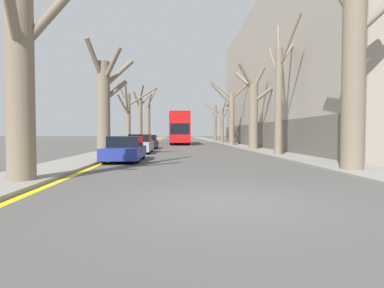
{
  "coord_description": "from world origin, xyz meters",
  "views": [
    {
      "loc": [
        -1.04,
        -6.33,
        1.5
      ],
      "look_at": [
        0.88,
        29.66,
        0.2
      ],
      "focal_mm": 28.0,
      "sensor_mm": 36.0,
      "label": 1
    }
  ],
  "objects_px": {
    "street_tree_right_3": "(231,115)",
    "parked_car_2": "(148,142)",
    "street_tree_right_1": "(279,92)",
    "parked_car_0": "(125,149)",
    "street_tree_left_2": "(128,116)",
    "street_tree_left_3": "(140,118)",
    "street_tree_left_0": "(21,48)",
    "street_tree_right_4": "(223,122)",
    "street_tree_right_2": "(253,111)",
    "double_decker_bus": "(179,127)",
    "street_tree_right_0": "(355,71)",
    "street_tree_right_5": "(215,121)",
    "street_tree_left_1": "(104,103)",
    "parked_car_1": "(140,144)",
    "street_tree_left_4": "(148,120)"
  },
  "relations": [
    {
      "from": "street_tree_left_4",
      "to": "street_tree_left_0",
      "type": "bearing_deg",
      "value": -89.75
    },
    {
      "from": "street_tree_left_2",
      "to": "street_tree_right_1",
      "type": "bearing_deg",
      "value": -41.89
    },
    {
      "from": "street_tree_right_0",
      "to": "parked_car_1",
      "type": "xyz_separation_m",
      "value": [
        -9.6,
        11.91,
        -3.2
      ]
    },
    {
      "from": "street_tree_right_4",
      "to": "parked_car_1",
      "type": "xyz_separation_m",
      "value": [
        -9.46,
        -19.68,
        -2.47
      ]
    },
    {
      "from": "street_tree_left_0",
      "to": "street_tree_right_3",
      "type": "height_order",
      "value": "street_tree_left_0"
    },
    {
      "from": "street_tree_left_3",
      "to": "street_tree_right_5",
      "type": "xyz_separation_m",
      "value": [
        11.42,
        12.37,
        0.12
      ]
    },
    {
      "from": "street_tree_right_2",
      "to": "parked_car_2",
      "type": "relative_size",
      "value": 1.95
    },
    {
      "from": "street_tree_left_4",
      "to": "street_tree_right_1",
      "type": "distance_m",
      "value": 33.43
    },
    {
      "from": "street_tree_left_2",
      "to": "parked_car_0",
      "type": "distance_m",
      "value": 13.61
    },
    {
      "from": "street_tree_right_2",
      "to": "parked_car_0",
      "type": "height_order",
      "value": "street_tree_right_2"
    },
    {
      "from": "street_tree_right_0",
      "to": "street_tree_right_1",
      "type": "relative_size",
      "value": 0.89
    },
    {
      "from": "street_tree_left_3",
      "to": "street_tree_left_2",
      "type": "bearing_deg",
      "value": -89.77
    },
    {
      "from": "street_tree_left_1",
      "to": "street_tree_left_2",
      "type": "height_order",
      "value": "street_tree_left_1"
    },
    {
      "from": "street_tree_left_3",
      "to": "street_tree_right_0",
      "type": "height_order",
      "value": "street_tree_right_0"
    },
    {
      "from": "street_tree_right_2",
      "to": "parked_car_1",
      "type": "distance_m",
      "value": 10.56
    },
    {
      "from": "parked_car_1",
      "to": "street_tree_right_5",
      "type": "bearing_deg",
      "value": 71.7
    },
    {
      "from": "street_tree_left_3",
      "to": "street_tree_right_4",
      "type": "bearing_deg",
      "value": 16.74
    },
    {
      "from": "street_tree_left_0",
      "to": "street_tree_right_2",
      "type": "distance_m",
      "value": 20.74
    },
    {
      "from": "street_tree_left_2",
      "to": "street_tree_right_1",
      "type": "relative_size",
      "value": 0.7
    },
    {
      "from": "parked_car_0",
      "to": "street_tree_right_1",
      "type": "bearing_deg",
      "value": 17.36
    },
    {
      "from": "street_tree_right_4",
      "to": "street_tree_right_2",
      "type": "bearing_deg",
      "value": -89.41
    },
    {
      "from": "street_tree_left_2",
      "to": "street_tree_right_3",
      "type": "distance_m",
      "value": 12.7
    },
    {
      "from": "street_tree_left_1",
      "to": "street_tree_left_4",
      "type": "height_order",
      "value": "street_tree_left_4"
    },
    {
      "from": "street_tree_left_3",
      "to": "street_tree_right_0",
      "type": "relative_size",
      "value": 0.94
    },
    {
      "from": "street_tree_left_2",
      "to": "street_tree_left_1",
      "type": "bearing_deg",
      "value": -89.07
    },
    {
      "from": "street_tree_left_3",
      "to": "street_tree_left_4",
      "type": "xyz_separation_m",
      "value": [
        0.01,
        11.42,
        0.27
      ]
    },
    {
      "from": "street_tree_right_3",
      "to": "parked_car_2",
      "type": "bearing_deg",
      "value": -146.74
    },
    {
      "from": "street_tree_right_2",
      "to": "street_tree_right_5",
      "type": "bearing_deg",
      "value": 90.36
    },
    {
      "from": "street_tree_left_1",
      "to": "street_tree_left_3",
      "type": "bearing_deg",
      "value": 90.59
    },
    {
      "from": "street_tree_left_3",
      "to": "street_tree_left_1",
      "type": "bearing_deg",
      "value": -89.41
    },
    {
      "from": "street_tree_right_1",
      "to": "parked_car_0",
      "type": "xyz_separation_m",
      "value": [
        -9.51,
        -2.97,
        -3.58
      ]
    },
    {
      "from": "street_tree_right_0",
      "to": "street_tree_right_4",
      "type": "relative_size",
      "value": 1.2
    },
    {
      "from": "street_tree_right_0",
      "to": "parked_car_1",
      "type": "distance_m",
      "value": 15.63
    },
    {
      "from": "street_tree_right_2",
      "to": "double_decker_bus",
      "type": "height_order",
      "value": "street_tree_right_2"
    },
    {
      "from": "double_decker_bus",
      "to": "street_tree_left_2",
      "type": "bearing_deg",
      "value": -113.69
    },
    {
      "from": "street_tree_left_0",
      "to": "street_tree_left_3",
      "type": "bearing_deg",
      "value": 90.37
    },
    {
      "from": "street_tree_right_0",
      "to": "street_tree_right_5",
      "type": "xyz_separation_m",
      "value": [
        -0.14,
        40.53,
        -0.27
      ]
    },
    {
      "from": "street_tree_left_1",
      "to": "street_tree_right_5",
      "type": "relative_size",
      "value": 0.98
    },
    {
      "from": "double_decker_bus",
      "to": "parked_car_1",
      "type": "xyz_separation_m",
      "value": [
        -3.22,
        -18.25,
        -1.72
      ]
    },
    {
      "from": "street_tree_left_3",
      "to": "parked_car_0",
      "type": "distance_m",
      "value": 23.21
    },
    {
      "from": "street_tree_left_0",
      "to": "parked_car_1",
      "type": "height_order",
      "value": "street_tree_left_0"
    },
    {
      "from": "street_tree_right_1",
      "to": "street_tree_right_3",
      "type": "xyz_separation_m",
      "value": [
        -0.21,
        16.18,
        -0.5
      ]
    },
    {
      "from": "street_tree_left_3",
      "to": "street_tree_right_3",
      "type": "xyz_separation_m",
      "value": [
        11.26,
        -3.8,
        0.23
      ]
    },
    {
      "from": "street_tree_right_1",
      "to": "street_tree_right_2",
      "type": "bearing_deg",
      "value": 89.09
    },
    {
      "from": "street_tree_right_4",
      "to": "parked_car_2",
      "type": "bearing_deg",
      "value": -125.34
    },
    {
      "from": "parked_car_0",
      "to": "street_tree_right_2",
      "type": "bearing_deg",
      "value": 46.23
    },
    {
      "from": "street_tree_right_3",
      "to": "street_tree_right_4",
      "type": "bearing_deg",
      "value": 88.79
    },
    {
      "from": "street_tree_right_0",
      "to": "double_decker_bus",
      "type": "relative_size",
      "value": 0.75
    },
    {
      "from": "street_tree_right_0",
      "to": "double_decker_bus",
      "type": "bearing_deg",
      "value": 101.95
    },
    {
      "from": "street_tree_right_2",
      "to": "double_decker_bus",
      "type": "xyz_separation_m",
      "value": [
        -6.4,
        14.91,
        -1.05
      ]
    }
  ]
}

